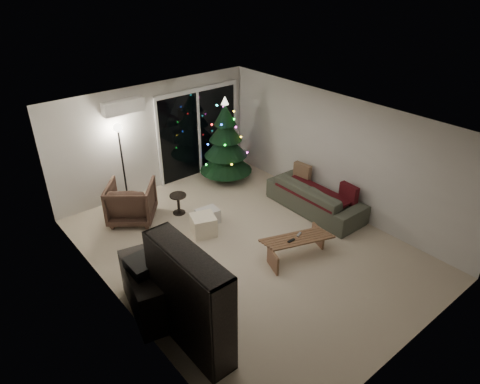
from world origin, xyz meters
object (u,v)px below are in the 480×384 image
at_px(armchair, 131,202).
at_px(media_cabinet, 146,290).
at_px(christmas_tree, 226,140).
at_px(sofa, 316,197).
at_px(coffee_table, 296,247).
at_px(bookshelf, 177,306).

bearing_deg(armchair, media_cabinet, 106.36).
bearing_deg(christmas_tree, armchair, -174.71).
xyz_separation_m(sofa, coffee_table, (-1.49, -0.88, -0.13)).
height_order(bookshelf, christmas_tree, christmas_tree).
distance_m(media_cabinet, christmas_tree, 4.73).
distance_m(bookshelf, armchair, 3.69).
bearing_deg(sofa, media_cabinet, 95.75).
relative_size(bookshelf, sofa, 0.71).
xyz_separation_m(bookshelf, christmas_tree, (3.74, 3.77, 0.25)).
bearing_deg(coffee_table, sofa, 50.22).
bearing_deg(armchair, bookshelf, 112.08).
xyz_separation_m(bookshelf, media_cabinet, (0.00, 0.95, -0.39)).
relative_size(media_cabinet, christmas_tree, 0.62).
distance_m(media_cabinet, coffee_table, 2.86).
bearing_deg(sofa, bookshelf, 107.94).
distance_m(coffee_table, christmas_tree, 3.55).
distance_m(armchair, coffee_table, 3.53).
height_order(armchair, sofa, armchair).
bearing_deg(bookshelf, christmas_tree, 56.53).
bearing_deg(bookshelf, sofa, 28.53).
relative_size(armchair, sofa, 0.42).
bearing_deg(bookshelf, media_cabinet, 101.36).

